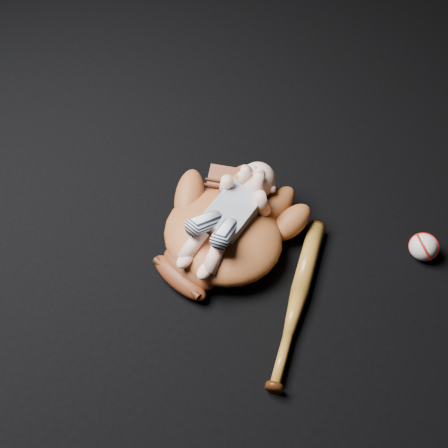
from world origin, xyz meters
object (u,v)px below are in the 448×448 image
at_px(baseball_glove, 223,232).
at_px(newborn_baby, 226,216).
at_px(baseball, 424,247).
at_px(baseball_bat, 297,301).

xyz_separation_m(baseball_glove, newborn_baby, (0.00, 0.01, 0.05)).
bearing_deg(baseball, baseball_glove, -146.87).
bearing_deg(baseball_bat, baseball, 59.90).
xyz_separation_m(baseball_glove, baseball, (0.40, 0.26, -0.03)).
bearing_deg(baseball_glove, baseball, 41.79).
distance_m(baseball_bat, baseball, 0.34).
xyz_separation_m(newborn_baby, baseball, (0.40, 0.25, -0.08)).
height_order(baseball_glove, newborn_baby, newborn_baby).
distance_m(baseball_glove, baseball_bat, 0.24).
bearing_deg(baseball_glove, baseball_bat, 0.24).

